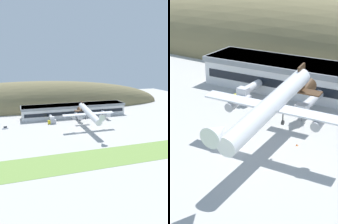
{
  "view_description": "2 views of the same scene",
  "coord_description": "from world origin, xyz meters",
  "views": [
    {
      "loc": [
        -40.04,
        -136.53,
        47.88
      ],
      "look_at": [
        6.42,
        9.18,
        12.09
      ],
      "focal_mm": 35.0,
      "sensor_mm": 36.0,
      "label": 1
    },
    {
      "loc": [
        44.45,
        -66.97,
        44.55
      ],
      "look_at": [
        5.98,
        0.8,
        11.41
      ],
      "focal_mm": 60.0,
      "sensor_mm": 36.0,
      "label": 2
    }
  ],
  "objects": [
    {
      "name": "ground_plane",
      "position": [
        0.0,
        0.0,
        0.0
      ],
      "size": [
        395.01,
        395.01,
        0.0
      ],
      "primitive_type": "plane",
      "color": "#B7B5AF"
    },
    {
      "name": "hill_backdrop",
      "position": [
        -21.05,
        93.4,
        0.0
      ],
      "size": [
        292.91,
        58.46,
        55.32
      ],
      "primitive_type": "ellipsoid",
      "color": "olive",
      "rests_on": "ground_plane"
    },
    {
      "name": "terminal_building",
      "position": [
        9.33,
        47.35,
        5.89
      ],
      "size": [
        92.18,
        18.07,
        10.4
      ],
      "color": "silver",
      "rests_on": "ground_plane"
    },
    {
      "name": "jetway_0",
      "position": [
        -13.66,
        32.18,
        3.99
      ],
      "size": [
        3.38,
        11.97,
        5.43
      ],
      "color": "silver",
      "rests_on": "ground_plane"
    },
    {
      "name": "jetway_1",
      "position": [
        8.03,
        30.12,
        3.99
      ],
      "size": [
        3.38,
        15.84,
        5.43
      ],
      "color": "silver",
      "rests_on": "ground_plane"
    },
    {
      "name": "cargo_airplane",
      "position": [
        8.62,
        4.65,
        12.19
      ],
      "size": [
        37.33,
        48.13,
        10.45
      ],
      "color": "silver"
    },
    {
      "name": "service_car_2",
      "position": [
        8.48,
        29.3,
        0.67
      ],
      "size": [
        3.73,
        1.72,
        1.62
      ],
      "color": "#999EA3",
      "rests_on": "ground_plane"
    },
    {
      "name": "fuel_truck",
      "position": [
        -13.88,
        27.7,
        1.54
      ],
      "size": [
        6.61,
        2.81,
        3.24
      ],
      "color": "gold",
      "rests_on": "ground_plane"
    },
    {
      "name": "traffic_cone_0",
      "position": [
        12.8,
        10.62,
        0.28
      ],
      "size": [
        0.52,
        0.52,
        0.58
      ],
      "color": "orange",
      "rests_on": "ground_plane"
    }
  ]
}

